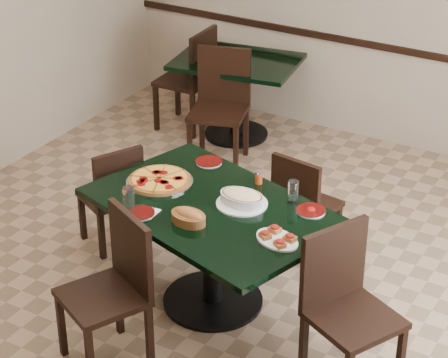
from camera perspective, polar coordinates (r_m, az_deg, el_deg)
The scene contains 20 objects.
floor at distance 6.11m, azimuth -0.44°, elevation -6.82°, with size 5.50×5.50×0.00m, color #917053.
main_table at distance 5.62m, azimuth -0.76°, elevation -3.35°, with size 1.78×1.40×0.75m.
back_table at distance 7.99m, azimuth 0.83°, elevation 6.29°, with size 1.20×0.96×0.75m.
chair_far at distance 6.17m, azimuth 5.14°, elevation -1.51°, with size 0.43×0.43×0.83m.
chair_near at distance 5.22m, azimuth -7.10°, elevation -6.65°, with size 0.60×0.60×0.97m.
chair_right at distance 5.07m, azimuth 7.89°, elevation -7.79°, with size 0.61×0.61×0.98m.
chair_left at distance 6.33m, azimuth -7.19°, elevation -0.88°, with size 0.51×0.51×0.82m.
back_chair_near at distance 7.54m, azimuth -0.20°, elevation 5.23°, with size 0.58×0.58×1.00m.
back_chair_left at distance 8.13m, azimuth -2.05°, elevation 6.88°, with size 0.48×0.48×0.98m.
pepperoni_pizza at distance 5.80m, azimuth -4.23°, elevation -0.06°, with size 0.45×0.45×0.04m.
lasagna_casserole at distance 5.51m, azimuth 1.18°, elevation -1.25°, with size 0.33×0.33×0.09m.
bread_basket at distance 5.33m, azimuth -2.34°, elevation -2.47°, with size 0.26×0.19×0.10m.
bruschetta_platter at distance 5.16m, azimuth 3.49°, elevation -3.83°, with size 0.35×0.30×0.05m.
side_plate_near at distance 5.45m, azimuth -5.49°, elevation -2.24°, with size 0.18×0.18×0.02m.
side_plate_far_r at distance 5.48m, azimuth 5.70°, elevation -2.06°, with size 0.19×0.19×0.03m.
side_plate_far_l at distance 6.04m, azimuth -0.99°, elevation 1.13°, with size 0.19×0.19×0.02m.
napkin_setting at distance 5.47m, azimuth -5.07°, elevation -2.18°, with size 0.14×0.14×0.01m.
water_glass_a at distance 5.54m, azimuth 4.53°, elevation -0.84°, with size 0.07×0.07×0.15m, color white.
water_glass_b at distance 5.46m, azimuth -6.27°, elevation -1.32°, with size 0.08×0.08×0.16m, color white.
pepper_shaker at distance 5.76m, azimuth 2.28°, elevation 0.12°, with size 0.05×0.05×0.09m.
Camera 1 is at (2.59, -4.28, 3.51)m, focal length 70.00 mm.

